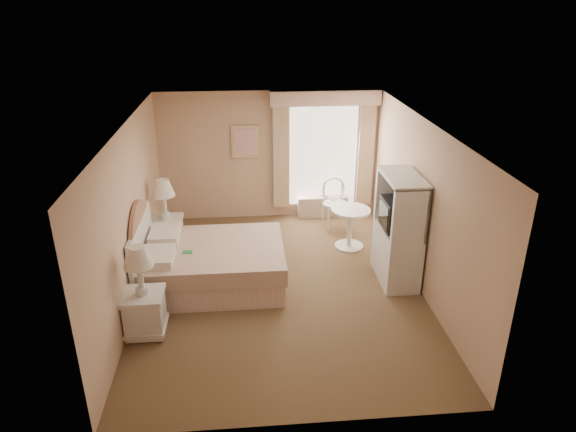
{
  "coord_description": "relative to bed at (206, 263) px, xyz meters",
  "views": [
    {
      "loc": [
        -0.49,
        -6.77,
        4.13
      ],
      "look_at": [
        0.15,
        0.3,
        1.04
      ],
      "focal_mm": 32.0,
      "sensor_mm": 36.0,
      "label": 1
    }
  ],
  "objects": [
    {
      "name": "framed_art",
      "position": [
        0.67,
        2.52,
        1.19
      ],
      "size": [
        0.52,
        0.04,
        0.62
      ],
      "color": "#D1AF80",
      "rests_on": "room"
    },
    {
      "name": "window",
      "position": [
        2.17,
        2.46,
        0.99
      ],
      "size": [
        2.05,
        0.22,
        2.51
      ],
      "color": "white",
      "rests_on": "room"
    },
    {
      "name": "nightstand_far",
      "position": [
        -0.72,
        1.14,
        0.14
      ],
      "size": [
        0.54,
        0.54,
        1.3
      ],
      "color": "silver",
      "rests_on": "room"
    },
    {
      "name": "room",
      "position": [
        1.12,
        -0.19,
        0.89
      ],
      "size": [
        4.21,
        5.51,
        2.51
      ],
      "color": "brown",
      "rests_on": "ground"
    },
    {
      "name": "armoire",
      "position": [
        2.93,
        -0.11,
        0.35
      ],
      "size": [
        0.51,
        1.03,
        1.71
      ],
      "color": "silver",
      "rests_on": "room"
    },
    {
      "name": "cafe_chair",
      "position": [
        2.31,
        1.94,
        0.2
      ],
      "size": [
        0.51,
        0.51,
        0.96
      ],
      "rotation": [
        0.0,
        0.0,
        0.13
      ],
      "color": "silver",
      "rests_on": "room"
    },
    {
      "name": "round_table",
      "position": [
        2.44,
        1.05,
        0.13
      ],
      "size": [
        0.68,
        0.68,
        0.72
      ],
      "color": "silver",
      "rests_on": "room"
    },
    {
      "name": "nightstand_near",
      "position": [
        -0.72,
        -1.2,
        0.12
      ],
      "size": [
        0.52,
        0.52,
        1.26
      ],
      "color": "silver",
      "rests_on": "room"
    },
    {
      "name": "bed",
      "position": [
        0.0,
        0.0,
        0.0
      ],
      "size": [
        2.14,
        1.67,
        1.48
      ],
      "color": "tan",
      "rests_on": "room"
    }
  ]
}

